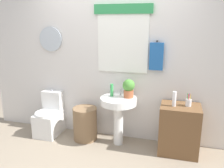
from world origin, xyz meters
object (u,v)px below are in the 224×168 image
pedestal_sink (118,109)px  potted_plant (129,88)px  toilet (50,118)px  soap_bottle (112,90)px  wooden_cabinet (179,129)px  toothbrush_cup (188,102)px  laundry_hamper (85,124)px  lotion_bottle (174,99)px

pedestal_sink → potted_plant: size_ratio=2.71×
toilet → soap_bottle: soap_bottle is taller
wooden_cabinet → toothbrush_cup: (0.10, 0.02, 0.42)m
toilet → pedestal_sink: bearing=-1.6°
wooden_cabinet → potted_plant: size_ratio=2.57×
toilet → soap_bottle: 1.24m
laundry_hamper → toothbrush_cup: (1.56, 0.02, 0.51)m
wooden_cabinet → toothbrush_cup: 0.43m
wooden_cabinet → soap_bottle: soap_bottle is taller
lotion_bottle → toothbrush_cup: 0.21m
potted_plant → toilet: bearing=-178.9°
toilet → potted_plant: 1.49m
toilet → lotion_bottle: bearing=-2.1°
pedestal_sink → soap_bottle: bearing=157.4°
potted_plant → toothbrush_cup: (0.86, -0.04, -0.13)m
toilet → toothbrush_cup: (2.22, -0.01, 0.50)m
toothbrush_cup → laundry_hamper: bearing=-179.3°
pedestal_sink → toilet: bearing=178.4°
toilet → lotion_bottle: (2.02, -0.07, 0.55)m
laundry_hamper → pedestal_sink: size_ratio=0.70×
laundry_hamper → soap_bottle: soap_bottle is taller
laundry_hamper → toilet: bearing=177.0°
laundry_hamper → wooden_cabinet: wooden_cabinet is taller
toothbrush_cup → potted_plant: bearing=177.3°
laundry_hamper → lotion_bottle: (1.37, -0.04, 0.56)m
pedestal_sink → lotion_bottle: size_ratio=3.56×
toilet → pedestal_sink: size_ratio=0.97×
soap_bottle → lotion_bottle: 0.93m
toilet → soap_bottle: bearing=0.8°
laundry_hamper → wooden_cabinet: (1.46, 0.00, 0.09)m
wooden_cabinet → lotion_bottle: size_ratio=3.38×
toothbrush_cup → lotion_bottle: bearing=-162.9°
lotion_bottle → toothbrush_cup: size_ratio=1.15×
soap_bottle → lotion_bottle: bearing=-5.5°
soap_bottle → potted_plant: potted_plant is taller
toilet → toothbrush_cup: size_ratio=3.98×
potted_plant → wooden_cabinet: bearing=-4.5°
pedestal_sink → wooden_cabinet: size_ratio=1.05×
wooden_cabinet → toothbrush_cup: bearing=11.5°
lotion_bottle → toothbrush_cup: bearing=17.1°
soap_bottle → potted_plant: size_ratio=0.69×
toilet → potted_plant: (1.35, 0.03, 0.63)m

